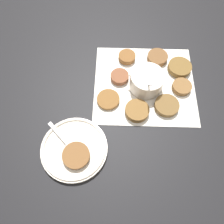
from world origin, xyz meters
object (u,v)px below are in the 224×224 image
object	(u,v)px
serving_plate	(74,149)
fritter_on_plate	(76,155)
sauce_bowl	(146,82)
fork	(68,144)

from	to	relation	value
serving_plate	fritter_on_plate	distance (m)	0.03
sauce_bowl	serving_plate	xyz separation A→B (m)	(0.20, 0.26, -0.02)
serving_plate	fritter_on_plate	xyz separation A→B (m)	(-0.01, 0.02, 0.02)
fork	fritter_on_plate	bearing A→B (deg)	135.70
sauce_bowl	fritter_on_plate	bearing A→B (deg)	56.48
sauce_bowl	fork	world-z (taller)	sauce_bowl
sauce_bowl	serving_plate	size ratio (longest dim) A/B	0.64
fork	sauce_bowl	bearing A→B (deg)	-131.47
sauce_bowl	serving_plate	world-z (taller)	sauce_bowl
fritter_on_plate	sauce_bowl	bearing A→B (deg)	-123.52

